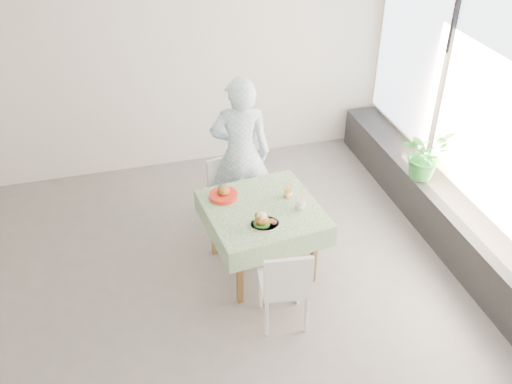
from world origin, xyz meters
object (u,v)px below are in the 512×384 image
object	(u,v)px
juice_cup_orange	(288,192)
main_dish	(263,221)
chair_far	(231,207)
chair_near	(283,298)
potted_plant	(425,154)
cafe_table	(262,231)
diner	(241,154)

from	to	relation	value
juice_cup_orange	main_dish	bearing A→B (deg)	-134.10
chair_far	chair_near	xyz separation A→B (m)	(0.12, -1.51, 0.02)
main_dish	potted_plant	distance (m)	2.12
cafe_table	juice_cup_orange	world-z (taller)	juice_cup_orange
chair_far	juice_cup_orange	size ratio (longest dim) A/B	3.20
main_dish	potted_plant	xyz separation A→B (m)	(2.01, 0.69, -0.01)
juice_cup_orange	potted_plant	world-z (taller)	potted_plant
chair_near	diner	size ratio (longest dim) A/B	0.51
main_dish	chair_far	bearing A→B (deg)	94.02
cafe_table	chair_near	bearing A→B (deg)	-91.49
juice_cup_orange	chair_near	bearing A→B (deg)	-109.75
chair_far	main_dish	xyz separation A→B (m)	(0.07, -1.02, 0.54)
chair_near	potted_plant	bearing A→B (deg)	30.83
diner	juice_cup_orange	bearing A→B (deg)	123.80
cafe_table	diner	world-z (taller)	diner
diner	potted_plant	xyz separation A→B (m)	(1.95, -0.40, -0.08)
main_dish	diner	bearing A→B (deg)	86.58
juice_cup_orange	potted_plant	distance (m)	1.69
chair_near	juice_cup_orange	world-z (taller)	juice_cup_orange
cafe_table	chair_near	world-z (taller)	chair_near
chair_far	cafe_table	bearing A→B (deg)	-79.43
potted_plant	main_dish	bearing A→B (deg)	-161.18
chair_far	main_dish	distance (m)	1.16
cafe_table	chair_near	size ratio (longest dim) A/B	1.31
chair_far	juice_cup_orange	world-z (taller)	juice_cup_orange
chair_near	diner	bearing A→B (deg)	89.44
chair_far	chair_near	size ratio (longest dim) A/B	0.92
diner	juice_cup_orange	distance (m)	0.78
chair_far	main_dish	world-z (taller)	main_dish
diner	juice_cup_orange	size ratio (longest dim) A/B	6.90
cafe_table	potted_plant	distance (m)	2.01
chair_far	diner	size ratio (longest dim) A/B	0.46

